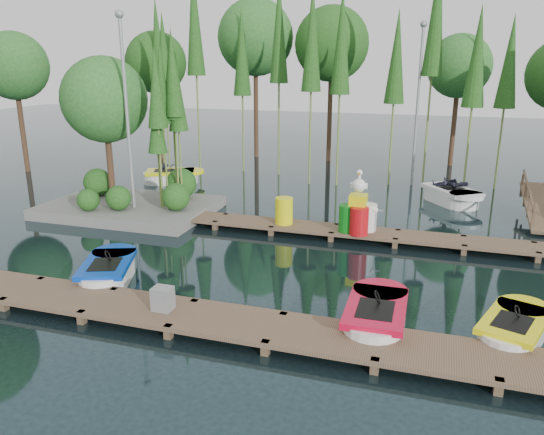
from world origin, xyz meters
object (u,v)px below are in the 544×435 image
(utility_cabinet, at_px, (163,299))
(island, at_px, (121,128))
(boat_blue, at_px, (108,271))
(yellow_barrel, at_px, (284,211))
(drum_cluster, at_px, (358,214))
(boat_yellow_far, at_px, (172,177))
(boat_red, at_px, (376,317))

(utility_cabinet, bearing_deg, island, 126.90)
(boat_blue, height_order, yellow_barrel, yellow_barrel)
(drum_cluster, bearing_deg, boat_yellow_far, 149.45)
(boat_blue, xyz_separation_m, drum_cluster, (5.79, 5.22, 0.64))
(boat_yellow_far, xyz_separation_m, yellow_barrel, (7.21, -5.59, 0.44))
(boat_blue, distance_m, yellow_barrel, 6.31)
(island, relative_size, utility_cabinet, 12.81)
(boat_yellow_far, relative_size, drum_cluster, 1.55)
(boat_blue, bearing_deg, yellow_barrel, 37.64)
(utility_cabinet, height_order, yellow_barrel, yellow_barrel)
(island, distance_m, drum_cluster, 9.44)
(boat_yellow_far, xyz_separation_m, utility_cabinet, (6.47, -12.59, 0.26))
(island, xyz_separation_m, utility_cabinet, (5.85, -7.79, -2.62))
(drum_cluster, bearing_deg, boat_red, -77.27)
(boat_red, bearing_deg, drum_cluster, 101.78)
(boat_red, relative_size, utility_cabinet, 5.26)
(island, height_order, drum_cluster, island)
(island, height_order, boat_red, island)
(boat_red, bearing_deg, boat_yellow_far, 132.92)
(boat_blue, relative_size, boat_yellow_far, 0.91)
(utility_cabinet, relative_size, drum_cluster, 0.26)
(boat_red, distance_m, utility_cabinet, 4.70)
(island, xyz_separation_m, boat_red, (10.40, -6.66, -2.92))
(boat_yellow_far, bearing_deg, boat_blue, -73.55)
(island, height_order, boat_yellow_far, island)
(boat_red, relative_size, boat_yellow_far, 0.88)
(boat_red, bearing_deg, yellow_barrel, 122.02)
(boat_yellow_far, bearing_deg, drum_cluster, -33.85)
(boat_blue, distance_m, utility_cabinet, 3.03)
(boat_yellow_far, height_order, drum_cluster, drum_cluster)
(utility_cabinet, bearing_deg, boat_yellow_far, 117.20)
(island, height_order, utility_cabinet, island)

